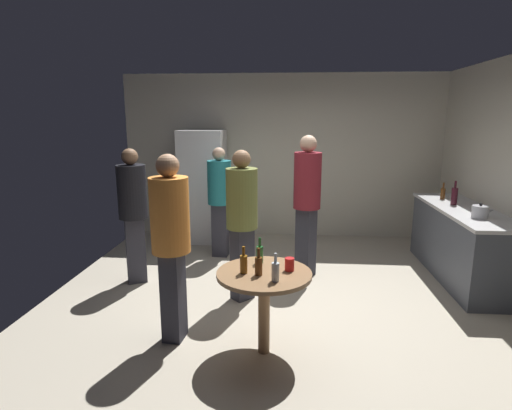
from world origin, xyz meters
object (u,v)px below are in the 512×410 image
beer_bottle_green (260,254)px  person_in_orange_shirt (171,234)px  refrigerator (203,186)px  beer_bottle_on_counter (443,193)px  beer_bottle_amber (244,263)px  person_in_black_shirt (133,206)px  beer_bottle_brown (259,265)px  person_in_olive_shirt (242,214)px  beer_bottle_clear (275,271)px  foreground_table (264,284)px  plastic_cup_red (289,264)px  kettle (480,212)px  wine_bottle_on_counter (454,196)px  person_in_teal_shirt (220,194)px

beer_bottle_green → person_in_orange_shirt: size_ratio=0.14×
refrigerator → beer_bottle_on_counter: 3.58m
refrigerator → beer_bottle_amber: 3.44m
person_in_black_shirt → beer_bottle_brown: bearing=20.0°
refrigerator → person_in_olive_shirt: refrigerator is taller
beer_bottle_green → person_in_black_shirt: person_in_black_shirt is taller
refrigerator → beer_bottle_clear: size_ratio=7.83×
beer_bottle_amber → beer_bottle_clear: bearing=-29.3°
foreground_table → plastic_cup_red: 0.27m
kettle → wine_bottle_on_counter: size_ratio=0.79×
beer_bottle_amber → plastic_cup_red: bearing=12.7°
beer_bottle_green → person_in_black_shirt: bearing=143.0°
beer_bottle_brown → person_in_teal_shirt: size_ratio=0.14×
person_in_black_shirt → person_in_teal_shirt: size_ratio=1.04×
beer_bottle_on_counter → plastic_cup_red: beer_bottle_on_counter is taller
foreground_table → beer_bottle_brown: bearing=-121.3°
wine_bottle_on_counter → beer_bottle_amber: 3.27m
beer_bottle_green → person_in_orange_shirt: bearing=-175.4°
beer_bottle_clear → person_in_black_shirt: person_in_black_shirt is taller
wine_bottle_on_counter → beer_bottle_amber: (-2.48, -2.12, -0.20)m
refrigerator → wine_bottle_on_counter: (3.49, -1.16, 0.12)m
beer_bottle_on_counter → beer_bottle_green: size_ratio=1.00×
person_in_olive_shirt → beer_bottle_green: bearing=-28.6°
plastic_cup_red → beer_bottle_clear: bearing=-115.4°
beer_bottle_on_counter → person_in_olive_shirt: person_in_olive_shirt is taller
person_in_olive_shirt → beer_bottle_brown: bearing=-32.2°
person_in_teal_shirt → beer_bottle_green: bearing=25.0°
beer_bottle_amber → person_in_orange_shirt: bearing=163.8°
foreground_table → person_in_black_shirt: (-1.66, 1.43, 0.33)m
plastic_cup_red → person_in_black_shirt: (-1.87, 1.38, 0.17)m
foreground_table → beer_bottle_clear: 0.28m
beer_bottle_green → beer_bottle_clear: bearing=-69.5°
person_in_orange_shirt → person_in_teal_shirt: size_ratio=1.07×
kettle → plastic_cup_red: size_ratio=2.22×
kettle → plastic_cup_red: 2.51m
person_in_black_shirt → person_in_teal_shirt: bearing=112.8°
foreground_table → kettle: bearing=30.8°
foreground_table → beer_bottle_amber: beer_bottle_amber is taller
plastic_cup_red → person_in_teal_shirt: bearing=112.4°
foreground_table → plastic_cup_red: bearing=14.0°
kettle → beer_bottle_green: (-2.38, -1.17, -0.15)m
beer_bottle_green → beer_bottle_on_counter: bearing=43.6°
beer_bottle_clear → person_in_teal_shirt: bearing=108.4°
wine_bottle_on_counter → person_in_orange_shirt: size_ratio=0.18×
person_in_teal_shirt → beer_bottle_amber: bearing=20.8°
wine_bottle_on_counter → beer_bottle_brown: 3.20m
wine_bottle_on_counter → foreground_table: bearing=-137.9°
refrigerator → person_in_black_shirt: bearing=-104.6°
plastic_cup_red → person_in_olive_shirt: person_in_olive_shirt is taller
beer_bottle_brown → beer_bottle_green: 0.29m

